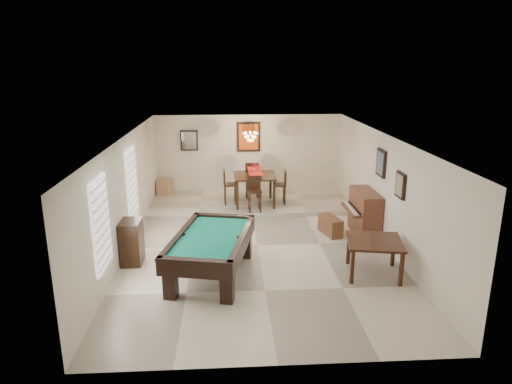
{
  "coord_description": "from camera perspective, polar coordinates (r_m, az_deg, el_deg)",
  "views": [
    {
      "loc": [
        -0.67,
        -10.09,
        4.19
      ],
      "look_at": [
        0.0,
        0.6,
        1.15
      ],
      "focal_mm": 32.0,
      "sensor_mm": 36.0,
      "label": 1
    }
  ],
  "objects": [
    {
      "name": "ceiling",
      "position": [
        10.23,
        0.21,
        6.91
      ],
      "size": [
        6.0,
        9.0,
        0.04
      ],
      "primitive_type": "cube",
      "color": "white",
      "rests_on": "wall_back"
    },
    {
      "name": "window_left_rear",
      "position": [
        11.28,
        -15.23,
        0.96
      ],
      "size": [
        0.06,
        1.0,
        1.7
      ],
      "primitive_type": "cube",
      "color": "white",
      "rests_on": "wall_left"
    },
    {
      "name": "dining_chair_south",
      "position": [
        12.85,
        -0.17,
        -0.24
      ],
      "size": [
        0.39,
        0.39,
        1.02
      ],
      "primitive_type": null,
      "rotation": [
        0.0,
        0.0,
        0.04
      ],
      "color": "black",
      "rests_on": "dining_step"
    },
    {
      "name": "piano_bench",
      "position": [
        11.71,
        9.28,
        -4.15
      ],
      "size": [
        0.51,
        0.87,
        0.45
      ],
      "primitive_type": "cube",
      "rotation": [
        0.0,
        0.0,
        0.25
      ],
      "color": "brown",
      "rests_on": "ground_plane"
    },
    {
      "name": "wall_back",
      "position": [
        14.89,
        -0.94,
        4.66
      ],
      "size": [
        6.0,
        0.04,
        2.6
      ],
      "primitive_type": "cube",
      "color": "silver",
      "rests_on": "ground_plane"
    },
    {
      "name": "ground_plane",
      "position": [
        10.95,
        0.2,
        -6.71
      ],
      "size": [
        6.0,
        9.0,
        0.02
      ],
      "primitive_type": "cube",
      "color": "beige"
    },
    {
      "name": "dining_chair_west",
      "position": [
        13.54,
        -3.25,
        0.61
      ],
      "size": [
        0.4,
        0.4,
        1.03
      ],
      "primitive_type": null,
      "rotation": [
        0.0,
        0.0,
        1.63
      ],
      "color": "black",
      "rests_on": "dining_step"
    },
    {
      "name": "dining_step",
      "position": [
        13.98,
        -0.68,
        -1.33
      ],
      "size": [
        6.0,
        2.5,
        0.12
      ],
      "primitive_type": "cube",
      "color": "beige",
      "rests_on": "ground_plane"
    },
    {
      "name": "dining_chair_north",
      "position": [
        14.28,
        -0.5,
        1.62
      ],
      "size": [
        0.43,
        0.43,
        1.12
      ],
      "primitive_type": null,
      "rotation": [
        0.0,
        0.0,
        3.1
      ],
      "color": "black",
      "rests_on": "dining_step"
    },
    {
      "name": "wall_right",
      "position": [
        11.12,
        15.83,
        0.16
      ],
      "size": [
        0.04,
        9.0,
        2.6
      ],
      "primitive_type": "cube",
      "color": "silver",
      "rests_on": "ground_plane"
    },
    {
      "name": "window_left_front",
      "position": [
        8.68,
        -18.79,
        -3.8
      ],
      "size": [
        0.06,
        1.0,
        1.7
      ],
      "primitive_type": "cube",
      "color": "white",
      "rests_on": "wall_left"
    },
    {
      "name": "pool_table",
      "position": [
        9.35,
        -5.58,
        -7.97
      ],
      "size": [
        1.88,
        2.78,
        0.85
      ],
      "primitive_type": null,
      "rotation": [
        0.0,
        0.0,
        -0.21
      ],
      "color": "black",
      "rests_on": "ground_plane"
    },
    {
      "name": "back_painting",
      "position": [
        14.74,
        -0.94,
        6.92
      ],
      "size": [
        0.75,
        0.06,
        0.95
      ],
      "primitive_type": "cube",
      "color": "#D84C14",
      "rests_on": "wall_back"
    },
    {
      "name": "wall_front",
      "position": [
        6.33,
        2.94,
        -11.37
      ],
      "size": [
        6.0,
        0.04,
        2.6
      ],
      "primitive_type": "cube",
      "color": "silver",
      "rests_on": "ground_plane"
    },
    {
      "name": "dining_table",
      "position": [
        13.53,
        -0.18,
        0.57
      ],
      "size": [
        1.23,
        1.23,
        1.01
      ],
      "primitive_type": null,
      "rotation": [
        0.0,
        0.0,
        0.01
      ],
      "color": "black",
      "rests_on": "dining_step"
    },
    {
      "name": "chandelier",
      "position": [
        13.45,
        -0.7,
        7.34
      ],
      "size": [
        0.44,
        0.44,
        0.6
      ],
      "primitive_type": null,
      "color": "#FFE5B2",
      "rests_on": "ceiling"
    },
    {
      "name": "corner_bench",
      "position": [
        14.91,
        -11.36,
        0.62
      ],
      "size": [
        0.48,
        0.57,
        0.46
      ],
      "primitive_type": "cube",
      "rotation": [
        0.0,
        0.0,
        -0.14
      ],
      "color": "tan",
      "rests_on": "dining_step"
    },
    {
      "name": "square_table",
      "position": [
        9.69,
        14.49,
        -7.91
      ],
      "size": [
        1.25,
        1.25,
        0.74
      ],
      "primitive_type": null,
      "rotation": [
        0.0,
        0.0,
        -0.18
      ],
      "color": "black",
      "rests_on": "ground_plane"
    },
    {
      "name": "right_picture_lower",
      "position": [
        10.1,
        17.61,
        0.81
      ],
      "size": [
        0.06,
        0.45,
        0.55
      ],
      "primitive_type": "cube",
      "color": "gray",
      "rests_on": "wall_right"
    },
    {
      "name": "wall_left",
      "position": [
        10.75,
        -15.97,
        -0.38
      ],
      "size": [
        0.04,
        9.0,
        2.6
      ],
      "primitive_type": "cube",
      "color": "silver",
      "rests_on": "ground_plane"
    },
    {
      "name": "right_picture_upper",
      "position": [
        11.24,
        15.37,
        3.52
      ],
      "size": [
        0.06,
        0.55,
        0.65
      ],
      "primitive_type": "cube",
      "color": "slate",
      "rests_on": "wall_right"
    },
    {
      "name": "dining_chair_east",
      "position": [
        13.58,
        2.94,
        0.59
      ],
      "size": [
        0.38,
        0.38,
        1.0
      ],
      "primitive_type": null,
      "rotation": [
        0.0,
        0.0,
        -1.61
      ],
      "color": "black",
      "rests_on": "dining_step"
    },
    {
      "name": "back_mirror",
      "position": [
        14.79,
        -8.36,
        6.39
      ],
      "size": [
        0.55,
        0.06,
        0.65
      ],
      "primitive_type": "cube",
      "color": "white",
      "rests_on": "wall_back"
    },
    {
      "name": "apothecary_chest",
      "position": [
        10.22,
        -15.26,
        -6.05
      ],
      "size": [
        0.42,
        0.63,
        0.95
      ],
      "primitive_type": "cube",
      "color": "black",
      "rests_on": "ground_plane"
    },
    {
      "name": "upright_piano",
      "position": [
        11.73,
        12.81,
        -2.58
      ],
      "size": [
        0.75,
        1.34,
        1.12
      ],
      "primitive_type": null,
      "color": "brown",
      "rests_on": "ground_plane"
    },
    {
      "name": "flower_vase",
      "position": [
        13.39,
        -0.18,
        3.09
      ],
      "size": [
        0.15,
        0.15,
        0.21
      ],
      "primitive_type": null,
      "rotation": [
        0.0,
        0.0,
        -0.22
      ],
      "color": "#AF0F26",
      "rests_on": "dining_table"
    }
  ]
}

